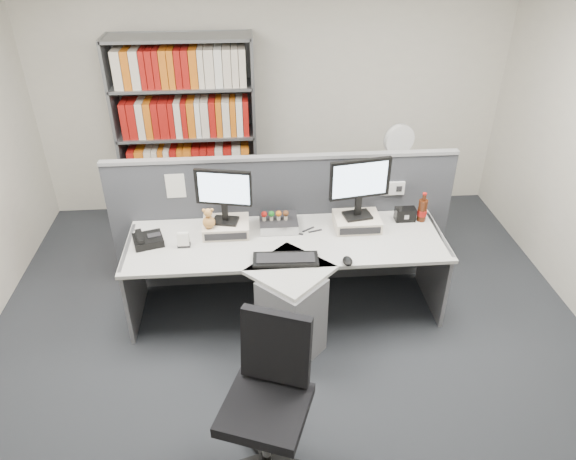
{
  "coord_description": "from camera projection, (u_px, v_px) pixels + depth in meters",
  "views": [
    {
      "loc": [
        -0.28,
        -2.83,
        3.1
      ],
      "look_at": [
        0.0,
        0.65,
        0.92
      ],
      "focal_mm": 33.4,
      "sensor_mm": 36.0,
      "label": 1
    }
  ],
  "objects": [
    {
      "name": "ground",
      "position": [
        295.0,
        378.0,
        4.05
      ],
      "size": [
        5.5,
        5.5,
        0.0
      ],
      "primitive_type": "plane",
      "color": "#2D3035",
      "rests_on": "ground"
    },
    {
      "name": "room_shell",
      "position": [
        297.0,
        162.0,
        3.11
      ],
      "size": [
        5.04,
        5.54,
        2.72
      ],
      "color": "beige",
      "rests_on": "ground"
    },
    {
      "name": "partition",
      "position": [
        283.0,
        220.0,
        4.77
      ],
      "size": [
        3.0,
        0.08,
        1.27
      ],
      "color": "#3F4147",
      "rests_on": "ground"
    },
    {
      "name": "desk",
      "position": [
        289.0,
        282.0,
        4.32
      ],
      "size": [
        2.6,
        1.2,
        0.72
      ],
      "color": "beige",
      "rests_on": "ground"
    },
    {
      "name": "monitor_riser_left",
      "position": [
        226.0,
        227.0,
        4.44
      ],
      "size": [
        0.38,
        0.31,
        0.1
      ],
      "color": "beige",
      "rests_on": "desk"
    },
    {
      "name": "monitor_riser_right",
      "position": [
        357.0,
        222.0,
        4.51
      ],
      "size": [
        0.38,
        0.31,
        0.1
      ],
      "color": "beige",
      "rests_on": "desk"
    },
    {
      "name": "monitor_left",
      "position": [
        224.0,
        192.0,
        4.27
      ],
      "size": [
        0.45,
        0.19,
        0.47
      ],
      "color": "black",
      "rests_on": "monitor_riser_left"
    },
    {
      "name": "monitor_right",
      "position": [
        360.0,
        183.0,
        4.33
      ],
      "size": [
        0.51,
        0.2,
        0.52
      ],
      "color": "black",
      "rests_on": "monitor_riser_right"
    },
    {
      "name": "desktop_pc",
      "position": [
        279.0,
        223.0,
        4.51
      ],
      "size": [
        0.32,
        0.28,
        0.08
      ],
      "color": "black",
      "rests_on": "desk"
    },
    {
      "name": "figurines",
      "position": [
        275.0,
        215.0,
        4.44
      ],
      "size": [
        0.23,
        0.05,
        0.09
      ],
      "color": "beige",
      "rests_on": "desktop_pc"
    },
    {
      "name": "keyboard",
      "position": [
        286.0,
        259.0,
        4.1
      ],
      "size": [
        0.51,
        0.21,
        0.03
      ],
      "color": "black",
      "rests_on": "desk"
    },
    {
      "name": "mouse",
      "position": [
        348.0,
        261.0,
        4.07
      ],
      "size": [
        0.08,
        0.12,
        0.05
      ],
      "primitive_type": "ellipsoid",
      "color": "black",
      "rests_on": "desk"
    },
    {
      "name": "desk_phone",
      "position": [
        147.0,
        240.0,
        4.3
      ],
      "size": [
        0.28,
        0.26,
        0.1
      ],
      "color": "black",
      "rests_on": "desk"
    },
    {
      "name": "desk_calendar",
      "position": [
        184.0,
        241.0,
        4.26
      ],
      "size": [
        0.1,
        0.08,
        0.12
      ],
      "color": "black",
      "rests_on": "desk"
    },
    {
      "name": "plush_toy",
      "position": [
        209.0,
        220.0,
        4.3
      ],
      "size": [
        0.1,
        0.1,
        0.18
      ],
      "color": "#BE833F",
      "rests_on": "monitor_riser_left"
    },
    {
      "name": "speaker",
      "position": [
        405.0,
        214.0,
        4.6
      ],
      "size": [
        0.17,
        0.1,
        0.12
      ],
      "primitive_type": "cube",
      "color": "black",
      "rests_on": "desk"
    },
    {
      "name": "cola_bottle",
      "position": [
        422.0,
        210.0,
        4.58
      ],
      "size": [
        0.08,
        0.08,
        0.27
      ],
      "color": "#3F190A",
      "rests_on": "desk"
    },
    {
      "name": "shelving_unit",
      "position": [
        188.0,
        138.0,
        5.54
      ],
      "size": [
        1.41,
        0.4,
        2.0
      ],
      "color": "slate",
      "rests_on": "ground"
    },
    {
      "name": "filing_cabinet",
      "position": [
        391.0,
        204.0,
        5.64
      ],
      "size": [
        0.45,
        0.61,
        0.7
      ],
      "color": "slate",
      "rests_on": "ground"
    },
    {
      "name": "desk_fan",
      "position": [
        398.0,
        144.0,
        5.28
      ],
      "size": [
        0.31,
        0.19,
        0.53
      ],
      "color": "white",
      "rests_on": "filing_cabinet"
    },
    {
      "name": "office_chair",
      "position": [
        269.0,
        393.0,
        3.23
      ],
      "size": [
        0.69,
        0.7,
        1.04
      ],
      "color": "silver",
      "rests_on": "ground"
    }
  ]
}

